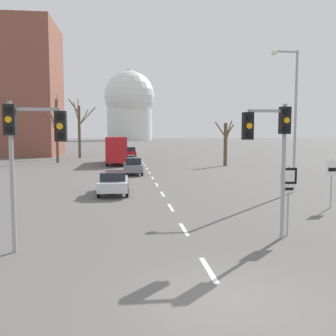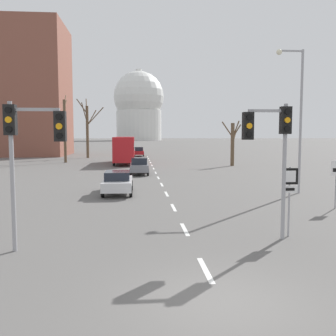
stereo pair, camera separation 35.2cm
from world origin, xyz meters
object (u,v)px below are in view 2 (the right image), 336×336
route_sign_post (290,189)px  city_bus (125,148)px  speed_limit_sign (336,176)px  sedan_mid_centre (118,182)px  traffic_signal_near_left (28,139)px  sedan_near_left (139,166)px  sedan_near_right (139,152)px  street_lamp_right (297,108)px  traffic_signal_near_right (272,138)px

route_sign_post → city_bus: 36.50m
speed_limit_sign → sedan_mid_centre: bearing=152.9°
traffic_signal_near_left → sedan_near_left: (3.66, 23.18, -2.82)m
speed_limit_sign → city_bus: 33.01m
sedan_near_right → city_bus: 17.35m
speed_limit_sign → street_lamp_right: street_lamp_right is taller
traffic_signal_near_left → city_bus: size_ratio=0.44×
traffic_signal_near_left → route_sign_post: traffic_signal_near_left is taller
traffic_signal_near_right → sedan_near_right: bearing=94.6°
traffic_signal_near_left → street_lamp_right: 17.56m
street_lamp_right → sedan_mid_centre: size_ratio=2.06×
route_sign_post → sedan_near_right: bearing=95.5°
route_sign_post → traffic_signal_near_left: bearing=-173.9°
sedan_near_left → sedan_near_right: 30.78m
traffic_signal_near_right → sedan_mid_centre: 12.87m
speed_limit_sign → sedan_near_right: speed_limit_sign is taller
traffic_signal_near_right → street_lamp_right: (5.40, 10.34, 1.80)m
sedan_near_left → traffic_signal_near_right: bearing=-78.7°
sedan_mid_centre → city_bus: bearing=90.8°
sedan_near_left → city_bus: (-1.79, 13.58, 1.23)m
speed_limit_sign → sedan_near_right: size_ratio=0.57×
traffic_signal_near_left → sedan_near_right: bearing=85.9°
traffic_signal_near_left → street_lamp_right: (13.58, 10.98, 1.83)m
sedan_near_left → sedan_mid_centre: size_ratio=0.87×
speed_limit_sign → sedan_mid_centre: speed_limit_sign is taller
street_lamp_right → city_bus: bearing=114.4°
traffic_signal_near_right → sedan_near_left: size_ratio=1.27×
route_sign_post → city_bus: bearing=101.3°
traffic_signal_near_left → city_bus: 36.84m
speed_limit_sign → sedan_near_left: bearing=119.7°
traffic_signal_near_right → route_sign_post: 2.08m
speed_limit_sign → sedan_mid_centre: size_ratio=0.57×
street_lamp_right → sedan_near_right: 44.31m
traffic_signal_near_right → speed_limit_sign: traffic_signal_near_right is taller
route_sign_post → speed_limit_sign: route_sign_post is taller
speed_limit_sign → city_bus: bearing=110.7°
route_sign_post → sedan_near_left: 22.87m
traffic_signal_near_left → speed_limit_sign: 14.87m
traffic_signal_near_right → city_bus: 36.70m
sedan_near_right → city_bus: (-1.98, -17.19, 1.22)m
traffic_signal_near_right → traffic_signal_near_left: size_ratio=1.01×
city_bus → street_lamp_right: bearing=-65.6°
route_sign_post → sedan_near_left: bearing=103.5°
traffic_signal_near_right → sedan_mid_centre: (-5.97, 11.02, -2.90)m
traffic_signal_near_left → route_sign_post: bearing=6.1°
traffic_signal_near_right → street_lamp_right: bearing=62.4°
street_lamp_right → sedan_mid_centre: 12.33m
traffic_signal_near_right → street_lamp_right: size_ratio=0.53×
route_sign_post → sedan_near_right: size_ratio=0.59×
speed_limit_sign → city_bus: city_bus is taller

